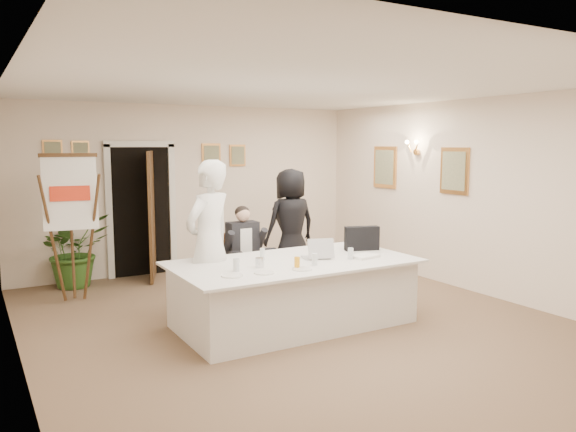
% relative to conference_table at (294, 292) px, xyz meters
% --- Properties ---
extents(floor, '(7.00, 7.00, 0.00)m').
position_rel_conference_table_xyz_m(floor, '(0.06, 0.01, -0.39)').
color(floor, brown).
rests_on(floor, ground).
extents(ceiling, '(6.00, 7.00, 0.02)m').
position_rel_conference_table_xyz_m(ceiling, '(0.06, 0.01, 2.41)').
color(ceiling, white).
rests_on(ceiling, wall_back).
extents(wall_back, '(6.00, 0.10, 2.80)m').
position_rel_conference_table_xyz_m(wall_back, '(0.06, 3.51, 1.01)').
color(wall_back, beige).
rests_on(wall_back, floor).
extents(wall_left, '(0.10, 7.00, 2.80)m').
position_rel_conference_table_xyz_m(wall_left, '(-2.94, 0.01, 1.01)').
color(wall_left, beige).
rests_on(wall_left, floor).
extents(wall_right, '(0.10, 7.00, 2.80)m').
position_rel_conference_table_xyz_m(wall_right, '(3.06, 0.01, 1.01)').
color(wall_right, beige).
rests_on(wall_right, floor).
extents(doorway, '(1.14, 0.86, 2.20)m').
position_rel_conference_table_xyz_m(doorway, '(-0.82, 3.33, 0.65)').
color(doorway, black).
rests_on(doorway, floor).
extents(pictures_back_wall, '(3.40, 0.06, 0.80)m').
position_rel_conference_table_xyz_m(pictures_back_wall, '(-0.74, 3.48, 1.46)').
color(pictures_back_wall, '#D89449').
rests_on(pictures_back_wall, wall_back).
extents(pictures_right_wall, '(0.06, 2.20, 0.80)m').
position_rel_conference_table_xyz_m(pictures_right_wall, '(3.03, 1.21, 1.36)').
color(pictures_right_wall, '#D89449').
rests_on(pictures_right_wall, wall_right).
extents(wall_sconce, '(0.20, 0.30, 0.24)m').
position_rel_conference_table_xyz_m(wall_sconce, '(2.96, 1.21, 1.71)').
color(wall_sconce, gold).
rests_on(wall_sconce, wall_right).
extents(conference_table, '(2.86, 1.52, 0.78)m').
position_rel_conference_table_xyz_m(conference_table, '(0.00, 0.00, 0.00)').
color(conference_table, silver).
rests_on(conference_table, floor).
extents(seated_man, '(0.59, 0.62, 1.33)m').
position_rel_conference_table_xyz_m(seated_man, '(-0.06, 1.22, 0.27)').
color(seated_man, black).
rests_on(seated_man, floor).
extents(flip_chart, '(0.71, 0.48, 1.98)m').
position_rel_conference_table_xyz_m(flip_chart, '(-2.10, 2.35, 0.52)').
color(flip_chart, '#3C2813').
rests_on(flip_chart, floor).
extents(standing_man, '(0.85, 0.75, 1.97)m').
position_rel_conference_table_xyz_m(standing_man, '(-0.84, 0.55, 0.59)').
color(standing_man, white).
rests_on(standing_man, floor).
extents(standing_woman, '(0.88, 0.58, 1.77)m').
position_rel_conference_table_xyz_m(standing_woman, '(1.14, 2.01, 0.49)').
color(standing_woman, black).
rests_on(standing_woman, floor).
extents(potted_palm, '(1.18, 1.09, 1.12)m').
position_rel_conference_table_xyz_m(potted_palm, '(-1.94, 3.21, 0.17)').
color(potted_palm, '#2D551C').
rests_on(potted_palm, floor).
extents(laptop, '(0.41, 0.42, 0.28)m').
position_rel_conference_table_xyz_m(laptop, '(0.31, 0.00, 0.52)').
color(laptop, '#B7BABC').
rests_on(laptop, conference_table).
extents(laptop_bag, '(0.46, 0.25, 0.31)m').
position_rel_conference_table_xyz_m(laptop_bag, '(1.11, 0.14, 0.54)').
color(laptop_bag, black).
rests_on(laptop_bag, conference_table).
extents(paper_stack, '(0.36, 0.28, 0.03)m').
position_rel_conference_table_xyz_m(paper_stack, '(0.84, -0.27, 0.40)').
color(paper_stack, white).
rests_on(paper_stack, conference_table).
extents(plate_left, '(0.27, 0.27, 0.01)m').
position_rel_conference_table_xyz_m(plate_left, '(-0.96, -0.36, 0.39)').
color(plate_left, white).
rests_on(plate_left, conference_table).
extents(plate_mid, '(0.28, 0.28, 0.01)m').
position_rel_conference_table_xyz_m(plate_mid, '(-0.61, -0.40, 0.39)').
color(plate_mid, white).
rests_on(plate_mid, conference_table).
extents(plate_near, '(0.25, 0.25, 0.01)m').
position_rel_conference_table_xyz_m(plate_near, '(-0.16, -0.46, 0.39)').
color(plate_near, white).
rests_on(plate_near, conference_table).
extents(glass_a, '(0.09, 0.09, 0.14)m').
position_rel_conference_table_xyz_m(glass_a, '(-0.82, -0.16, 0.45)').
color(glass_a, silver).
rests_on(glass_a, conference_table).
extents(glass_b, '(0.08, 0.08, 0.14)m').
position_rel_conference_table_xyz_m(glass_b, '(0.08, -0.34, 0.45)').
color(glass_b, silver).
rests_on(glass_b, conference_table).
extents(glass_c, '(0.07, 0.07, 0.14)m').
position_rel_conference_table_xyz_m(glass_c, '(0.63, -0.27, 0.45)').
color(glass_c, silver).
rests_on(glass_c, conference_table).
extents(glass_d, '(0.07, 0.07, 0.14)m').
position_rel_conference_table_xyz_m(glass_d, '(-0.30, 0.23, 0.45)').
color(glass_d, silver).
rests_on(glass_d, conference_table).
extents(oj_glass, '(0.07, 0.07, 0.13)m').
position_rel_conference_table_xyz_m(oj_glass, '(-0.18, -0.38, 0.45)').
color(oj_glass, orange).
rests_on(oj_glass, conference_table).
extents(steel_jug, '(0.11, 0.11, 0.11)m').
position_rel_conference_table_xyz_m(steel_jug, '(-0.51, -0.12, 0.44)').
color(steel_jug, silver).
rests_on(steel_jug, conference_table).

